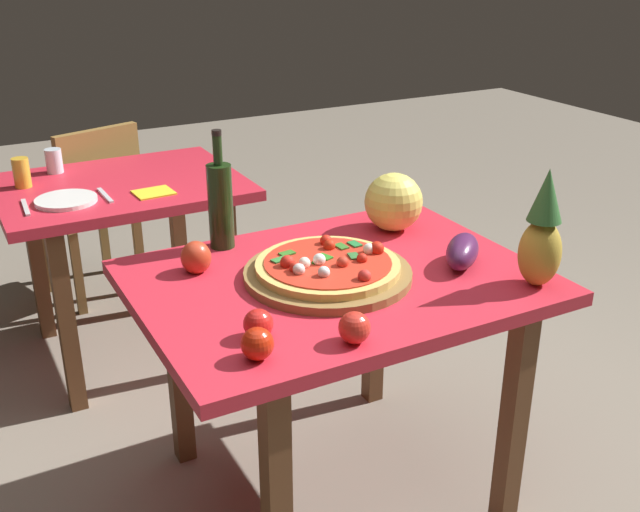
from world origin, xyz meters
The scene contains 20 objects.
ground_plane centered at (0.00, 0.00, 0.00)m, with size 10.00×10.00×0.00m, color gray.
display_table centered at (0.00, 0.00, 0.65)m, with size 1.13×0.85×0.75m.
background_table centered at (-0.32, 1.16, 0.63)m, with size 0.92×0.73×0.75m.
dining_chair centered at (-0.32, 1.75, 0.48)m, with size 0.50×0.50×0.85m.
pizza_board centered at (-0.03, 0.00, 0.76)m, with size 0.47×0.47×0.03m, color olive.
pizza centered at (-0.03, 0.00, 0.79)m, with size 0.41×0.41×0.06m.
wine_bottle centered at (-0.20, 0.36, 0.89)m, with size 0.08×0.08×0.37m.
pineapple_left centered at (0.46, -0.31, 0.90)m, with size 0.12×0.12×0.33m.
melon centered at (0.34, 0.23, 0.84)m, with size 0.19×0.19×0.19m, color #E8D95E.
bell_pepper centered at (-0.34, 0.22, 0.79)m, with size 0.09×0.09×0.10m, color red.
eggplant centered at (0.36, -0.11, 0.79)m, with size 0.20×0.09×0.09m, color #4C1E4A.
tomato_beside_pepper centered at (-0.34, -0.22, 0.79)m, with size 0.07×0.07×0.07m, color red.
tomato_near_board centered at (-0.38, -0.31, 0.79)m, with size 0.08×0.08×0.08m, color red.
tomato_at_corner centered at (-0.15, -0.35, 0.79)m, with size 0.08×0.08×0.08m, color red.
drinking_glass_juice centered at (-0.66, 1.28, 0.81)m, with size 0.06×0.06×0.11m, color gold.
drinking_glass_water centered at (-0.51, 1.41, 0.80)m, with size 0.07×0.07×0.10m, color silver.
dinner_plate centered at (-0.55, 1.02, 0.76)m, with size 0.22×0.22×0.02m, color white.
fork_utensil centered at (-0.69, 1.02, 0.75)m, with size 0.02×0.18×0.01m, color silver.
knife_utensil centered at (-0.41, 1.02, 0.75)m, with size 0.02×0.18×0.01m, color silver.
napkin_folded centered at (-0.24, 0.97, 0.75)m, with size 0.14×0.12×0.01m, color yellow.
Camera 1 is at (-0.96, -1.69, 1.65)m, focal length 42.33 mm.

